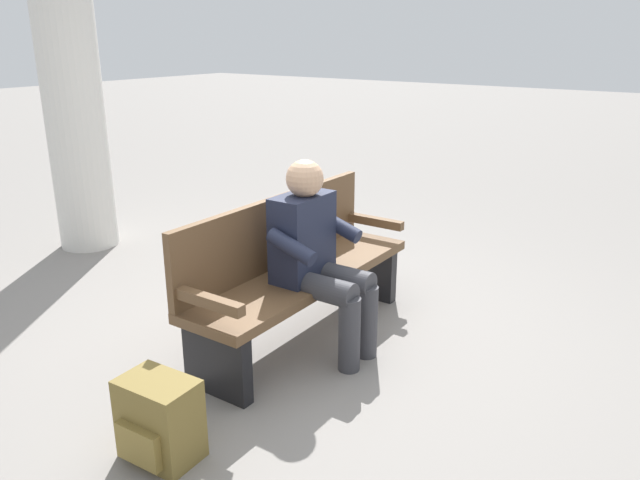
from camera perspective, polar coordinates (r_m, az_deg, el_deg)
The scene contains 5 objects.
ground_plane at distance 4.04m, azimuth -1.42°, elevation -8.90°, with size 40.00×40.00×0.00m, color gray.
bench_near at distance 3.89m, azimuth -2.32°, elevation -2.62°, with size 1.81×0.50×0.90m.
person_seated at distance 3.64m, azimuth -0.20°, elevation -1.27°, with size 0.57×0.58×1.18m.
backpack at distance 3.01m, azimuth -14.64°, elevation -15.78°, with size 0.29×0.37×0.40m.
support_pillar at distance 5.84m, azimuth -22.67°, elevation 18.71°, with size 0.51×0.51×4.03m, color silver.
Camera 1 is at (2.87, 2.15, 1.86)m, focal length 34.70 mm.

